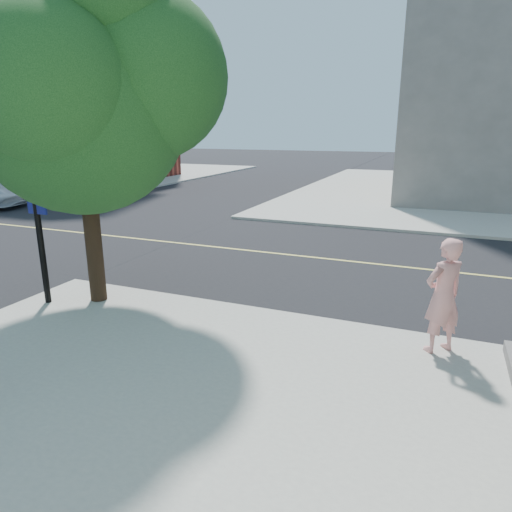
% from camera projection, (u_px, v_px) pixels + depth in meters
% --- Properties ---
extents(ground, '(140.00, 140.00, 0.00)m').
position_uv_depth(ground, '(108.00, 289.00, 10.92)').
color(ground, black).
rests_on(ground, ground).
extents(road_ew, '(140.00, 9.00, 0.01)m').
position_uv_depth(road_ew, '(200.00, 245.00, 14.93)').
color(road_ew, black).
rests_on(road_ew, ground).
extents(sidewalk_nw, '(26.00, 25.00, 0.12)m').
position_uv_depth(sidewalk_nw, '(58.00, 173.00, 38.43)').
color(sidewalk_nw, '#A9A89C').
rests_on(sidewalk_nw, ground).
extents(church, '(15.20, 12.00, 14.40)m').
position_uv_depth(church, '(41.00, 78.00, 32.30)').
color(church, maroon).
rests_on(church, sidewalk_nw).
extents(man_on_phone, '(0.83, 0.82, 1.94)m').
position_uv_depth(man_on_phone, '(443.00, 296.00, 7.38)').
color(man_on_phone, pink).
rests_on(man_on_phone, sidewalk_se).
extents(street_tree, '(5.23, 4.75, 6.94)m').
position_uv_depth(street_tree, '(83.00, 80.00, 8.68)').
color(street_tree, black).
rests_on(street_tree, sidewalk_se).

